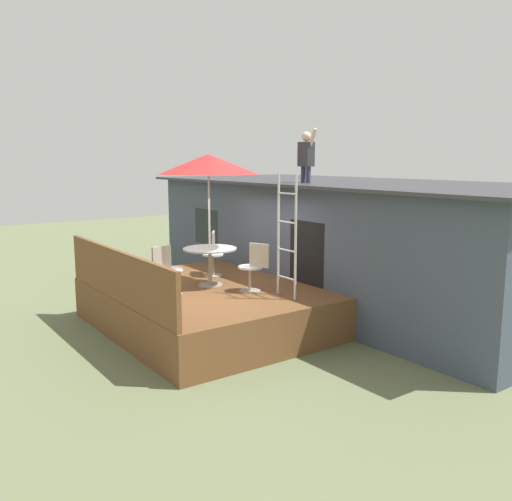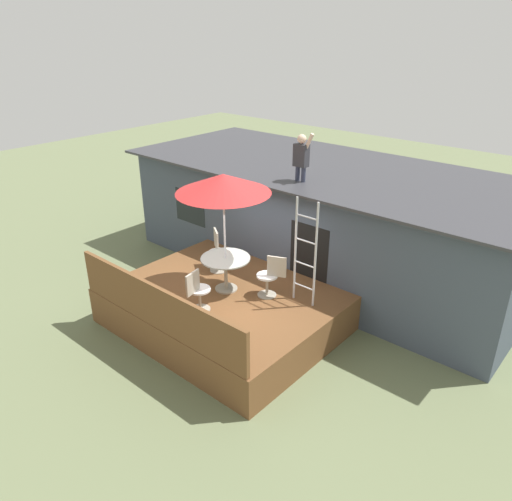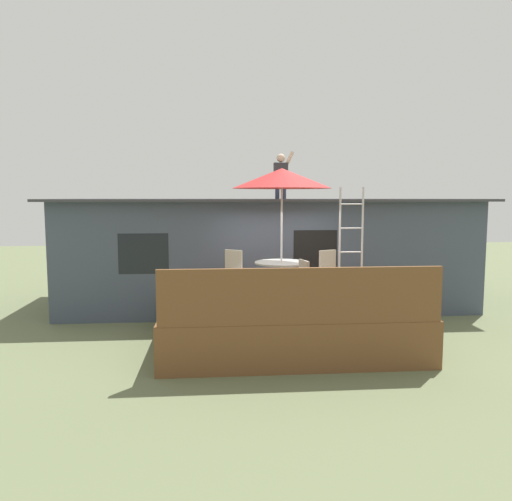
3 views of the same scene
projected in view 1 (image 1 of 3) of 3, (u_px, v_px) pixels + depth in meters
name	position (u px, v px, depth m)	size (l,w,h in m)	color
ground_plane	(213.00, 326.00, 10.63)	(40.00, 40.00, 0.00)	#66704C
house	(345.00, 241.00, 12.47)	(10.50, 4.50, 2.75)	#424C5B
deck	(213.00, 306.00, 10.57)	(4.61, 3.90, 0.80)	brown
deck_railing	(118.00, 276.00, 9.33)	(4.51, 0.08, 0.90)	brown
patio_table	(210.00, 256.00, 10.45)	(1.04, 1.04, 0.74)	#A59E8C
patio_umbrella	(209.00, 164.00, 10.16)	(1.90, 1.90, 2.54)	silver
step_ladder	(287.00, 236.00, 9.50)	(0.52, 0.04, 2.20)	silver
person_figure	(306.00, 153.00, 11.15)	(0.47, 0.20, 1.11)	#33384C
patio_chair_left	(213.00, 254.00, 11.43)	(0.56, 0.47, 0.92)	#A59E8C
patio_chair_right	(253.00, 268.00, 9.98)	(0.59, 0.44, 0.92)	#A59E8C
patio_chair_near	(168.00, 271.00, 9.72)	(0.44, 0.62, 0.92)	#A59E8C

